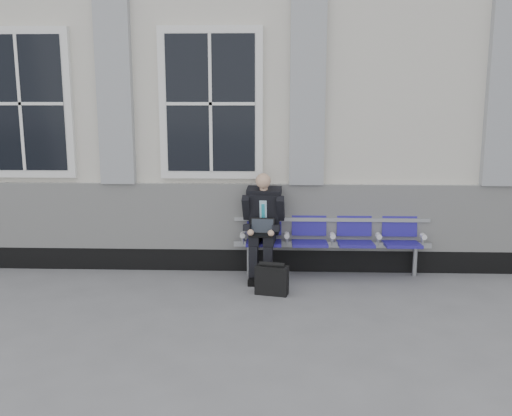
{
  "coord_description": "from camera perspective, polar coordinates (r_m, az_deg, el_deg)",
  "views": [
    {
      "loc": [
        1.22,
        -6.04,
        2.32
      ],
      "look_at": [
        0.96,
        0.9,
        0.98
      ],
      "focal_mm": 40.0,
      "sensor_mm": 36.0,
      "label": 1
    }
  ],
  "objects": [
    {
      "name": "ground",
      "position": [
        6.58,
        -8.78,
        -9.85
      ],
      "size": [
        70.0,
        70.0,
        0.0
      ],
      "primitive_type": "plane",
      "color": "slate",
      "rests_on": "ground"
    },
    {
      "name": "station_building",
      "position": [
        9.59,
        -5.34,
        10.3
      ],
      "size": [
        14.4,
        4.4,
        4.49
      ],
      "color": "beige",
      "rests_on": "ground"
    },
    {
      "name": "bench",
      "position": [
        7.61,
        7.61,
        -2.61
      ],
      "size": [
        2.6,
        0.47,
        0.91
      ],
      "color": "#9EA0A3",
      "rests_on": "ground"
    },
    {
      "name": "briefcase",
      "position": [
        6.89,
        1.59,
        -7.16
      ],
      "size": [
        0.42,
        0.25,
        0.4
      ],
      "color": "black",
      "rests_on": "ground"
    },
    {
      "name": "businessman",
      "position": [
        7.4,
        0.72,
        -1.32
      ],
      "size": [
        0.56,
        0.75,
        1.38
      ],
      "color": "black",
      "rests_on": "ground"
    }
  ]
}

